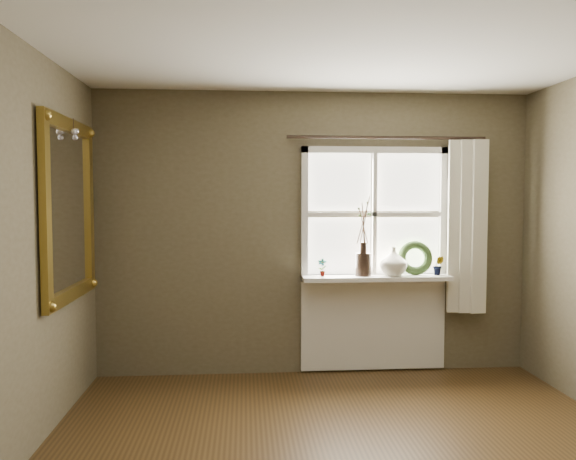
{
  "coord_description": "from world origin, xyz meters",
  "views": [
    {
      "loc": [
        -0.65,
        -2.89,
        1.63
      ],
      "look_at": [
        -0.3,
        1.55,
        1.38
      ],
      "focal_mm": 35.0,
      "sensor_mm": 36.0,
      "label": 1
    }
  ],
  "objects_px": {
    "wreath": "(415,262)",
    "gilt_mirror": "(69,210)",
    "cream_vase": "(393,261)",
    "dark_jug": "(363,264)"
  },
  "relations": [
    {
      "from": "dark_jug",
      "to": "wreath",
      "type": "distance_m",
      "value": 0.5
    },
    {
      "from": "dark_jug",
      "to": "cream_vase",
      "type": "height_order",
      "value": "cream_vase"
    },
    {
      "from": "cream_vase",
      "to": "gilt_mirror",
      "type": "relative_size",
      "value": 0.19
    },
    {
      "from": "dark_jug",
      "to": "gilt_mirror",
      "type": "distance_m",
      "value": 2.54
    },
    {
      "from": "cream_vase",
      "to": "wreath",
      "type": "xyz_separation_m",
      "value": [
        0.22,
        0.04,
        -0.01
      ]
    },
    {
      "from": "gilt_mirror",
      "to": "cream_vase",
      "type": "bearing_deg",
      "value": 14.4
    },
    {
      "from": "wreath",
      "to": "gilt_mirror",
      "type": "height_order",
      "value": "gilt_mirror"
    },
    {
      "from": "cream_vase",
      "to": "gilt_mirror",
      "type": "height_order",
      "value": "gilt_mirror"
    },
    {
      "from": "wreath",
      "to": "gilt_mirror",
      "type": "xyz_separation_m",
      "value": [
        -2.89,
        -0.73,
        0.5
      ]
    },
    {
      "from": "dark_jug",
      "to": "cream_vase",
      "type": "distance_m",
      "value": 0.28
    }
  ]
}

